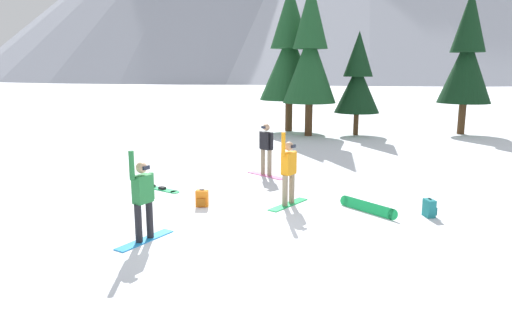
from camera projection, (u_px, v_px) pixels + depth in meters
name	position (u px, v px, depth m)	size (l,w,h in m)	color
ground_plane	(224.00, 230.00, 10.54)	(800.00, 800.00, 0.00)	white
snowboarder_foreground	(143.00, 198.00, 9.73)	(0.54, 1.49, 1.99)	#1E8CD8
snowboarder_midground	(289.00, 171.00, 12.32)	(0.68, 1.52, 2.00)	#19B259
snowboarder_background	(266.00, 148.00, 15.74)	(1.57, 0.90, 1.79)	pink
loose_snowboard_near_left	(157.00, 188.00, 14.20)	(1.82, 0.66, 0.09)	#19B259
loose_snowboard_far_spare	(368.00, 207.00, 11.85)	(1.64, 0.99, 0.27)	#19B259
backpack_teal	(430.00, 208.00, 11.48)	(0.37, 0.38, 0.47)	#1E7A7F
backpack_orange	(202.00, 199.00, 12.32)	(0.37, 0.33, 0.47)	orange
pine_tree_short	(310.00, 53.00, 24.60)	(2.86, 2.86, 8.16)	#472D19
pine_tree_twin	(467.00, 56.00, 25.29)	(2.82, 2.82, 7.89)	#472D19
pine_tree_young	(358.00, 79.00, 25.15)	(2.45, 2.45, 5.61)	#472D19
pine_tree_tall	(290.00, 52.00, 26.48)	(3.41, 3.41, 8.34)	#472D19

